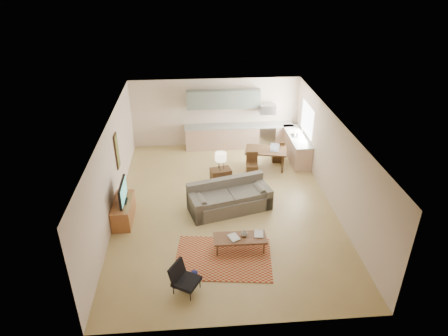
{
  "coord_description": "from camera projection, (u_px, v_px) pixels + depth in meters",
  "views": [
    {
      "loc": [
        -0.84,
        -10.21,
        6.85
      ],
      "look_at": [
        0.0,
        0.3,
        1.15
      ],
      "focal_mm": 32.0,
      "sensor_mm": 36.0,
      "label": 1
    }
  ],
  "objects": [
    {
      "name": "dining_chair_far",
      "position": [
        278.0,
        151.0,
        14.71
      ],
      "size": [
        0.44,
        0.46,
        0.85
      ],
      "primitive_type": null,
      "rotation": [
        0.0,
        0.0,
        3.05
      ],
      "color": "#342010",
      "rests_on": "floor"
    },
    {
      "name": "window_right",
      "position": [
        307.0,
        119.0,
        14.39
      ],
      "size": [
        0.02,
        1.4,
        1.05
      ],
      "primitive_type": "cube",
      "color": "white",
      "rests_on": "room"
    },
    {
      "name": "coffee_table",
      "position": [
        240.0,
        244.0,
        10.34
      ],
      "size": [
        1.38,
        0.55,
        0.41
      ],
      "primitive_type": null,
      "rotation": [
        0.0,
        0.0,
        -0.01
      ],
      "color": "#52301B",
      "rests_on": "floor"
    },
    {
      "name": "table_lamp",
      "position": [
        221.0,
        161.0,
        12.63
      ],
      "size": [
        0.47,
        0.47,
        0.6
      ],
      "primitive_type": null,
      "rotation": [
        0.0,
        0.0,
        0.37
      ],
      "color": "beige",
      "rests_on": "console_table"
    },
    {
      "name": "dining_chair_near",
      "position": [
        252.0,
        165.0,
        13.74
      ],
      "size": [
        0.43,
        0.44,
        0.83
      ],
      "primitive_type": null,
      "rotation": [
        0.0,
        0.0,
        -0.07
      ],
      "color": "#342010",
      "rests_on": "floor"
    },
    {
      "name": "vase",
      "position": [
        244.0,
        233.0,
        10.26
      ],
      "size": [
        0.25,
        0.25,
        0.18
      ],
      "primitive_type": "imported",
      "rotation": [
        0.0,
        0.0,
        0.21
      ],
      "color": "black",
      "rests_on": "coffee_table"
    },
    {
      "name": "book_b",
      "position": [
        254.0,
        234.0,
        10.36
      ],
      "size": [
        0.34,
        0.4,
        0.02
      ],
      "primitive_type": "imported",
      "rotation": [
        0.0,
        0.0,
        -0.16
      ],
      "color": "navy",
      "rests_on": "coffee_table"
    },
    {
      "name": "console_table",
      "position": [
        221.0,
        179.0,
        12.95
      ],
      "size": [
        0.71,
        0.55,
        0.74
      ],
      "primitive_type": null,
      "rotation": [
        0.0,
        0.0,
        0.21
      ],
      "color": "#342010",
      "rests_on": "floor"
    },
    {
      "name": "kitchen_counter_back",
      "position": [
        239.0,
        136.0,
        15.78
      ],
      "size": [
        4.26,
        0.64,
        0.92
      ],
      "primitive_type": null,
      "color": "tan",
      "rests_on": "ground"
    },
    {
      "name": "kitchen_counter_right",
      "position": [
        296.0,
        147.0,
        14.89
      ],
      "size": [
        0.64,
        2.26,
        0.92
      ],
      "primitive_type": null,
      "color": "tan",
      "rests_on": "ground"
    },
    {
      "name": "tv",
      "position": [
        123.0,
        192.0,
        11.19
      ],
      "size": [
        0.1,
        1.03,
        0.62
      ],
      "primitive_type": null,
      "color": "black",
      "rests_on": "tv_credenza"
    },
    {
      "name": "rug",
      "position": [
        223.0,
        258.0,
        10.15
      ],
      "size": [
        2.6,
        1.95,
        0.02
      ],
      "primitive_type": "cube",
      "rotation": [
        0.0,
        0.0,
        -0.12
      ],
      "color": "maroon",
      "rests_on": "floor"
    },
    {
      "name": "sofa",
      "position": [
        230.0,
        197.0,
        11.89
      ],
      "size": [
        2.73,
        1.73,
        0.88
      ],
      "primitive_type": null,
      "rotation": [
        0.0,
        0.0,
        0.27
      ],
      "color": "#5B5549",
      "rests_on": "floor"
    },
    {
      "name": "book_a",
      "position": [
        230.0,
        239.0,
        10.17
      ],
      "size": [
        0.46,
        0.49,
        0.03
      ],
      "primitive_type": "imported",
      "rotation": [
        0.0,
        0.0,
        0.38
      ],
      "color": "maroon",
      "rests_on": "coffee_table"
    },
    {
      "name": "room",
      "position": [
        225.0,
        167.0,
        11.63
      ],
      "size": [
        9.0,
        9.0,
        9.0
      ],
      "color": "tan",
      "rests_on": "ground"
    },
    {
      "name": "kitchen_range",
      "position": [
        266.0,
        135.0,
        15.86
      ],
      "size": [
        0.62,
        0.62,
        0.9
      ],
      "primitive_type": "cube",
      "color": "#A5A8AD",
      "rests_on": "ground"
    },
    {
      "name": "upper_cabinets",
      "position": [
        223.0,
        99.0,
        15.16
      ],
      "size": [
        2.8,
        0.34,
        0.7
      ],
      "primitive_type": "cube",
      "color": "slate",
      "rests_on": "room"
    },
    {
      "name": "triptych",
      "position": [
        213.0,
        103.0,
        15.35
      ],
      "size": [
        1.7,
        0.04,
        0.5
      ],
      "primitive_type": null,
      "color": "beige",
      "rests_on": "room"
    },
    {
      "name": "laptop",
      "position": [
        275.0,
        148.0,
        13.96
      ],
      "size": [
        0.36,
        0.31,
        0.23
      ],
      "primitive_type": null,
      "rotation": [
        0.0,
        0.0,
        -0.3
      ],
      "color": "#A5A8AD",
      "rests_on": "dining_table"
    },
    {
      "name": "armchair",
      "position": [
        186.0,
        279.0,
        9.01
      ],
      "size": [
        0.85,
        0.85,
        0.71
      ],
      "primitive_type": null,
      "rotation": [
        0.0,
        0.0,
        1.04
      ],
      "color": "black",
      "rests_on": "floor"
    },
    {
      "name": "dining_table",
      "position": [
        265.0,
        159.0,
        14.25
      ],
      "size": [
        1.58,
        1.11,
        0.73
      ],
      "primitive_type": null,
      "rotation": [
        0.0,
        0.0,
        -0.22
      ],
      "color": "#342010",
      "rests_on": "floor"
    },
    {
      "name": "tv_credenza",
      "position": [
        123.0,
        211.0,
        11.48
      ],
      "size": [
        0.52,
        1.34,
        0.62
      ],
      "primitive_type": null,
      "color": "brown",
      "rests_on": "floor"
    },
    {
      "name": "kitchen_microwave",
      "position": [
        268.0,
        109.0,
        15.36
      ],
      "size": [
        0.62,
        0.4,
        0.35
      ],
      "primitive_type": "cube",
      "color": "#A5A8AD",
      "rests_on": "room"
    },
    {
      "name": "wall_art_left",
      "position": [
        117.0,
        151.0,
        12.1
      ],
      "size": [
        0.06,
        0.42,
        1.1
      ],
      "primitive_type": null,
      "color": "olive",
      "rests_on": "room"
    },
    {
      "name": "soap_bottle",
      "position": [
        295.0,
        133.0,
        14.65
      ],
      "size": [
        0.12,
        0.12,
        0.19
      ],
      "primitive_type": "imported",
      "rotation": [
        0.0,
        0.0,
        0.18
      ],
      "color": "beige",
      "rests_on": "kitchen_counter_right"
    }
  ]
}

